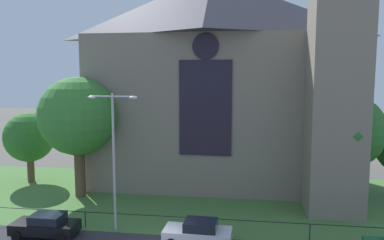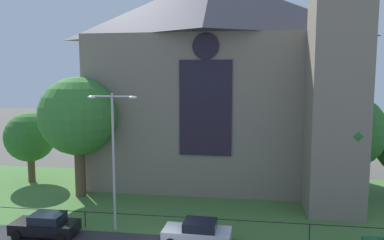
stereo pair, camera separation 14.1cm
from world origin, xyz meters
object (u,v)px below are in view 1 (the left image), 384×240
streetlamp_near (114,146)px  parked_car_black (46,225)px  church_building (219,77)px  tree_left_near (78,117)px  tree_left_far (29,137)px  tree_right_near (347,132)px  parked_car_white (198,232)px

streetlamp_near → parked_car_black: (-4.12, -1.63, -5.05)m
church_building → tree_left_near: 13.66m
tree_left_far → parked_car_black: bearing=-55.3°
church_building → tree_right_near: size_ratio=2.89×
tree_left_near → tree_right_near: bearing=-0.2°
tree_left_near → streetlamp_near: bearing=-50.0°
church_building → tree_left_near: (-11.53, -6.53, -3.34)m
church_building → tree_right_near: bearing=-32.6°
church_building → tree_left_near: bearing=-150.5°
parked_car_black → parked_car_white: (9.96, 0.27, 0.00)m
parked_car_white → tree_left_far: bearing=-30.4°
streetlamp_near → parked_car_white: streetlamp_near is taller
tree_left_far → tree_right_near: bearing=-7.3°
tree_left_far → parked_car_white: (18.08, -11.45, -3.67)m
church_building → tree_left_near: church_building is taller
church_building → tree_right_near: church_building is taller
tree_right_near → parked_car_white: 14.19m
tree_right_near → tree_left_near: size_ratio=0.87×
parked_car_white → tree_right_near: bearing=-141.6°
church_building → parked_car_white: church_building is taller
tree_right_near → parked_car_black: tree_right_near is taller
streetlamp_near → tree_right_near: bearing=21.5°
tree_left_near → parked_car_black: tree_left_near is taller
tree_right_near → tree_left_near: bearing=179.8°
tree_right_near → tree_left_near: tree_left_near is taller
church_building → parked_car_white: 17.27m
church_building → tree_left_far: (-18.31, -2.95, -5.86)m
parked_car_white → parked_car_black: bearing=3.5°
tree_left_far → tree_right_near: size_ratio=0.76×
tree_left_far → parked_car_black: size_ratio=1.62×
tree_left_near → parked_car_black: size_ratio=2.44×
tree_left_far → tree_left_near: bearing=-27.8°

